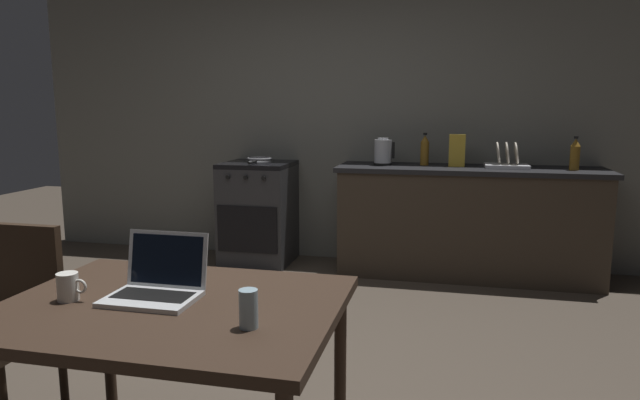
{
  "coord_description": "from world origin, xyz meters",
  "views": [
    {
      "loc": [
        1.05,
        -2.66,
        1.41
      ],
      "look_at": [
        0.23,
        0.9,
        0.8
      ],
      "focal_mm": 31.62,
      "sensor_mm": 36.0,
      "label": 1
    }
  ],
  "objects": [
    {
      "name": "dining_table",
      "position": [
        0.1,
        -0.92,
        0.65
      ],
      "size": [
        1.2,
        0.92,
        0.72
      ],
      "color": "#332319",
      "rests_on": "ground_plane"
    },
    {
      "name": "stove_oven",
      "position": [
        -0.62,
        2.1,
        0.46
      ],
      "size": [
        0.6,
        0.62,
        0.92
      ],
      "color": "#2D2D30",
      "rests_on": "ground_plane"
    },
    {
      "name": "coffee_mug",
      "position": [
        -0.26,
        -0.98,
        0.77
      ],
      "size": [
        0.11,
        0.08,
        0.1
      ],
      "color": "silver",
      "rests_on": "dining_table"
    },
    {
      "name": "cereal_box",
      "position": [
        1.11,
        2.13,
        1.05
      ],
      "size": [
        0.13,
        0.05,
        0.27
      ],
      "color": "gold",
      "rests_on": "kitchen_counter"
    },
    {
      "name": "dish_rack",
      "position": [
        1.5,
        2.11,
        0.97
      ],
      "size": [
        0.34,
        0.26,
        0.21
      ],
      "color": "silver",
      "rests_on": "kitchen_counter"
    },
    {
      "name": "bottle_b",
      "position": [
        0.84,
        2.19,
        1.05
      ],
      "size": [
        0.07,
        0.07,
        0.27
      ],
      "color": "#8C601E",
      "rests_on": "kitchen_counter"
    },
    {
      "name": "electric_kettle",
      "position": [
        0.5,
        2.11,
        1.03
      ],
      "size": [
        0.17,
        0.15,
        0.23
      ],
      "color": "black",
      "rests_on": "kitchen_counter"
    },
    {
      "name": "bottle",
      "position": [
        2.0,
        2.06,
        1.04
      ],
      "size": [
        0.07,
        0.07,
        0.27
      ],
      "color": "#8C601E",
      "rests_on": "kitchen_counter"
    },
    {
      "name": "frying_pan",
      "position": [
        -0.6,
        2.08,
        0.94
      ],
      "size": [
        0.22,
        0.4,
        0.05
      ],
      "color": "gray",
      "rests_on": "stove_oven"
    },
    {
      "name": "drinking_glass",
      "position": [
        0.45,
        -1.07,
        0.78
      ],
      "size": [
        0.06,
        0.06,
        0.12
      ],
      "color": "#99B7C6",
      "rests_on": "dining_table"
    },
    {
      "name": "laptop",
      "position": [
        0.03,
        -0.88,
        0.77
      ],
      "size": [
        0.32,
        0.27,
        0.22
      ],
      "rotation": [
        0.0,
        0.0,
        -0.23
      ],
      "color": "silver",
      "rests_on": "dining_table"
    },
    {
      "name": "kitchen_counter",
      "position": [
        1.21,
        2.11,
        0.46
      ],
      "size": [
        2.16,
        0.64,
        0.92
      ],
      "color": "#382D23",
      "rests_on": "ground_plane"
    },
    {
      "name": "back_wall",
      "position": [
        0.3,
        2.46,
        1.3
      ],
      "size": [
        6.4,
        0.1,
        2.6
      ],
      "primitive_type": "cube",
      "color": "slate",
      "rests_on": "ground_plane"
    },
    {
      "name": "chair",
      "position": [
        -0.75,
        -0.75,
        0.53
      ],
      "size": [
        0.4,
        0.4,
        0.91
      ],
      "rotation": [
        0.0,
        0.0,
        0.22
      ],
      "color": "#2D2116",
      "rests_on": "ground_plane"
    },
    {
      "name": "ground_plane",
      "position": [
        0.0,
        0.0,
        0.0
      ],
      "size": [
        12.0,
        12.0,
        0.0
      ],
      "primitive_type": "plane",
      "color": "#473D33"
    }
  ]
}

